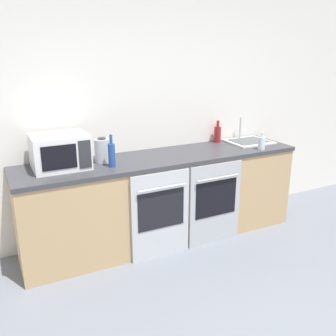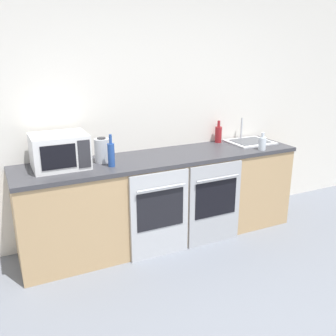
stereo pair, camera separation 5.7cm
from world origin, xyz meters
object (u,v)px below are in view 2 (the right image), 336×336
at_px(oven_right, 215,204).
at_px(microwave, 60,151).
at_px(bottle_red, 218,134).
at_px(sink, 250,141).
at_px(kettle, 102,150).
at_px(bottle_blue, 111,154).
at_px(oven_left, 160,215).
at_px(bottle_clear, 262,143).

height_order(oven_right, microwave, microwave).
height_order(bottle_red, sink, sink).
bearing_deg(kettle, bottle_red, 7.43).
bearing_deg(microwave, bottle_blue, -21.97).
relative_size(microwave, bottle_blue, 1.63).
xyz_separation_m(microwave, bottle_red, (1.80, 0.19, -0.06)).
bearing_deg(sink, oven_left, -162.62).
bearing_deg(oven_left, oven_right, 0.00).
xyz_separation_m(bottle_clear, sink, (0.09, 0.32, -0.06)).
height_order(oven_left, bottle_blue, bottle_blue).
bearing_deg(bottle_clear, oven_left, -175.86).
relative_size(microwave, sink, 1.02).
bearing_deg(bottle_red, oven_left, -150.11).
bearing_deg(oven_right, kettle, 159.10).
bearing_deg(kettle, bottle_blue, -78.98).
distance_m(kettle, sink, 1.74).
xyz_separation_m(oven_left, sink, (1.32, 0.41, 0.48)).
relative_size(oven_right, bottle_red, 3.41).
distance_m(microwave, bottle_clear, 2.06).
height_order(oven_right, bottle_blue, bottle_blue).
relative_size(bottle_red, kettle, 1.06).
xyz_separation_m(bottle_blue, bottle_red, (1.38, 0.36, -0.02)).
bearing_deg(sink, microwave, -179.30).
relative_size(oven_left, sink, 1.80).
height_order(oven_left, sink, sink).
height_order(bottle_blue, sink, bottle_blue).
bearing_deg(sink, bottle_clear, -105.16).
xyz_separation_m(bottle_clear, kettle, (-1.65, 0.30, 0.04)).
distance_m(bottle_blue, bottle_red, 1.43).
bearing_deg(microwave, bottle_clear, -8.35).
bearing_deg(bottle_blue, bottle_clear, -4.56).
distance_m(oven_left, bottle_clear, 1.35).
bearing_deg(kettle, oven_right, -20.90).
distance_m(microwave, sink, 2.13).
bearing_deg(bottle_clear, kettle, 169.62).
bearing_deg(bottle_blue, bottle_red, 14.51).
relative_size(oven_right, bottle_clear, 4.59).
xyz_separation_m(oven_left, bottle_clear, (1.24, 0.09, 0.54)).
distance_m(oven_right, kettle, 1.24).
height_order(oven_left, bottle_red, bottle_red).
height_order(oven_left, microwave, microwave).
xyz_separation_m(oven_left, bottle_blue, (-0.38, 0.22, 0.59)).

